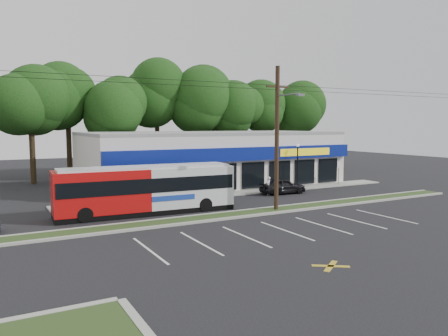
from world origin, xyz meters
TOP-DOWN VIEW (x-y plane):
  - ground at (0.00, 0.00)m, footprint 120.00×120.00m
  - grass_strip at (0.00, 1.00)m, footprint 40.00×1.60m
  - curb_south at (0.00, 0.15)m, footprint 40.00×0.25m
  - curb_north at (0.00, 1.85)m, footprint 40.00×0.25m
  - sidewalk at (5.00, 9.00)m, footprint 32.00×2.20m
  - strip_mall at (5.50, 15.91)m, footprint 25.00×12.55m
  - utility_pole at (2.83, 0.93)m, footprint 50.00×2.77m
  - lamp_post at (11.00, 8.80)m, footprint 0.30×0.30m
  - sign_post at (16.00, 8.57)m, footprint 0.45×0.10m
  - tree_line at (4.00, 26.00)m, footprint 46.76×6.76m
  - metrobus at (-5.23, 4.50)m, footprint 12.18×3.17m
  - car_dark at (7.95, 6.94)m, footprint 4.21×1.94m
  - car_silver at (-9.00, 5.71)m, footprint 4.16×2.06m
  - pedestrian_a at (6.37, 6.88)m, footprint 0.70×0.63m
  - pedestrian_b at (2.00, 8.50)m, footprint 0.90×0.77m

SIDE VIEW (x-z plane):
  - ground at x=0.00m, z-range 0.00..0.00m
  - sidewalk at x=5.00m, z-range 0.00..0.10m
  - grass_strip at x=0.00m, z-range 0.00..0.12m
  - curb_south at x=0.00m, z-range 0.00..0.14m
  - curb_north at x=0.00m, z-range 0.00..0.14m
  - car_silver at x=-9.00m, z-range 0.00..1.31m
  - car_dark at x=7.95m, z-range 0.00..1.40m
  - pedestrian_a at x=6.37m, z-range 0.00..1.60m
  - pedestrian_b at x=2.00m, z-range 0.00..1.64m
  - sign_post at x=16.00m, z-range 0.44..2.67m
  - metrobus at x=-5.23m, z-range 0.10..3.34m
  - strip_mall at x=5.50m, z-range 0.00..5.30m
  - lamp_post at x=11.00m, z-range 0.55..4.80m
  - utility_pole at x=2.83m, z-range 0.41..10.41m
  - tree_line at x=4.00m, z-range 2.50..14.33m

